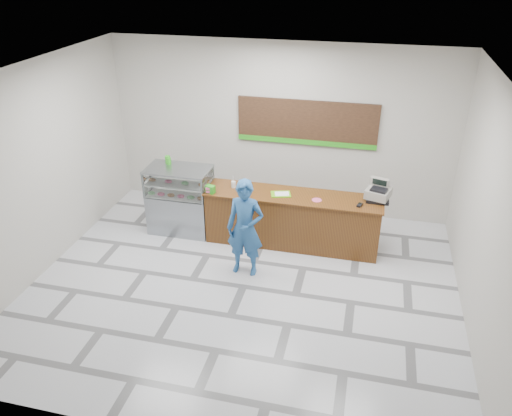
% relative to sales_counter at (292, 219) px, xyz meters
% --- Properties ---
extents(floor, '(7.00, 7.00, 0.00)m').
position_rel_sales_counter_xyz_m(floor, '(-0.55, -1.55, -0.52)').
color(floor, silver).
rests_on(floor, ground).
extents(back_wall, '(7.00, 0.00, 7.00)m').
position_rel_sales_counter_xyz_m(back_wall, '(-0.55, 1.45, 1.23)').
color(back_wall, '#BBB6AB').
rests_on(back_wall, floor).
extents(ceiling, '(7.00, 7.00, 0.00)m').
position_rel_sales_counter_xyz_m(ceiling, '(-0.55, -1.55, 2.98)').
color(ceiling, silver).
rests_on(ceiling, back_wall).
extents(sales_counter, '(3.26, 0.76, 1.03)m').
position_rel_sales_counter_xyz_m(sales_counter, '(0.00, 0.00, 0.00)').
color(sales_counter, brown).
rests_on(sales_counter, floor).
extents(display_case, '(1.22, 0.72, 1.33)m').
position_rel_sales_counter_xyz_m(display_case, '(-2.22, -0.00, 0.16)').
color(display_case, gray).
rests_on(display_case, floor).
extents(menu_board, '(2.80, 0.06, 0.90)m').
position_rel_sales_counter_xyz_m(menu_board, '(-0.00, 1.41, 1.42)').
color(menu_board, black).
rests_on(menu_board, back_wall).
extents(cash_register, '(0.50, 0.51, 0.38)m').
position_rel_sales_counter_xyz_m(cash_register, '(1.50, 0.17, 0.65)').
color(cash_register, black).
rests_on(cash_register, sales_counter).
extents(card_terminal, '(0.11, 0.16, 0.04)m').
position_rel_sales_counter_xyz_m(card_terminal, '(1.20, -0.16, 0.53)').
color(card_terminal, black).
rests_on(card_terminal, sales_counter).
extents(serving_tray, '(0.41, 0.34, 0.02)m').
position_rel_sales_counter_xyz_m(serving_tray, '(-0.22, -0.04, 0.52)').
color(serving_tray, '#64C313').
rests_on(serving_tray, sales_counter).
extents(napkin_box, '(0.13, 0.13, 0.11)m').
position_rel_sales_counter_xyz_m(napkin_box, '(-0.95, 0.07, 0.57)').
color(napkin_box, white).
rests_on(napkin_box, sales_counter).
extents(straw_cup, '(0.08, 0.08, 0.12)m').
position_rel_sales_counter_xyz_m(straw_cup, '(-1.15, 0.06, 0.57)').
color(straw_cup, silver).
rests_on(straw_cup, sales_counter).
extents(promo_box, '(0.19, 0.14, 0.15)m').
position_rel_sales_counter_xyz_m(promo_box, '(-1.50, -0.27, 0.59)').
color(promo_box, '#2A9B1B').
rests_on(promo_box, sales_counter).
extents(donut_decal, '(0.18, 0.18, 0.00)m').
position_rel_sales_counter_xyz_m(donut_decal, '(0.44, -0.11, 0.52)').
color(donut_decal, '#E75386').
rests_on(donut_decal, sales_counter).
extents(green_cup_left, '(0.10, 0.10, 0.15)m').
position_rel_sales_counter_xyz_m(green_cup_left, '(-2.50, 0.20, 0.89)').
color(green_cup_left, '#2A9B1B').
rests_on(green_cup_left, display_case).
extents(green_cup_right, '(0.08, 0.08, 0.13)m').
position_rel_sales_counter_xyz_m(green_cup_right, '(-2.46, 0.17, 0.88)').
color(green_cup_right, '#2A9B1B').
rests_on(green_cup_right, display_case).
extents(customer, '(0.64, 0.43, 1.73)m').
position_rel_sales_counter_xyz_m(customer, '(-0.62, -1.10, 0.35)').
color(customer, '#255791').
rests_on(customer, floor).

